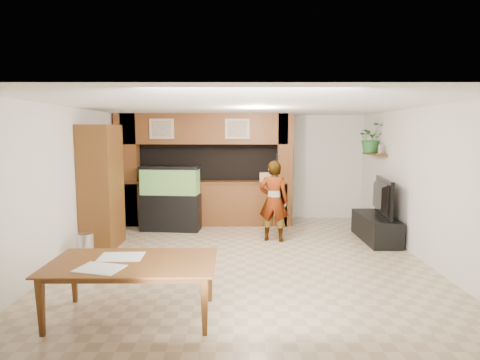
{
  "coord_description": "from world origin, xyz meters",
  "views": [
    {
      "loc": [
        -0.1,
        -6.81,
        2.16
      ],
      "look_at": [
        -0.09,
        0.6,
        1.29
      ],
      "focal_mm": 30.0,
      "sensor_mm": 36.0,
      "label": 1
    }
  ],
  "objects_px": {
    "pantry_cabinet": "(102,187)",
    "dining_table": "(133,291)",
    "television": "(377,197)",
    "aquarium": "(171,199)",
    "person": "(274,201)"
  },
  "relations": [
    {
      "from": "aquarium",
      "to": "television",
      "type": "bearing_deg",
      "value": -5.89
    },
    {
      "from": "television",
      "to": "dining_table",
      "type": "distance_m",
      "value": 5.29
    },
    {
      "from": "aquarium",
      "to": "dining_table",
      "type": "bearing_deg",
      "value": -80.74
    },
    {
      "from": "pantry_cabinet",
      "to": "person",
      "type": "bearing_deg",
      "value": 7.02
    },
    {
      "from": "television",
      "to": "dining_table",
      "type": "height_order",
      "value": "television"
    },
    {
      "from": "person",
      "to": "aquarium",
      "type": "bearing_deg",
      "value": -9.12
    },
    {
      "from": "television",
      "to": "dining_table",
      "type": "bearing_deg",
      "value": 138.09
    },
    {
      "from": "pantry_cabinet",
      "to": "dining_table",
      "type": "bearing_deg",
      "value": -65.69
    },
    {
      "from": "pantry_cabinet",
      "to": "television",
      "type": "height_order",
      "value": "pantry_cabinet"
    },
    {
      "from": "aquarium",
      "to": "pantry_cabinet",
      "type": "bearing_deg",
      "value": -124.36
    },
    {
      "from": "dining_table",
      "to": "aquarium",
      "type": "bearing_deg",
      "value": 93.21
    },
    {
      "from": "aquarium",
      "to": "person",
      "type": "distance_m",
      "value": 2.38
    },
    {
      "from": "television",
      "to": "aquarium",
      "type": "bearing_deg",
      "value": 86.06
    },
    {
      "from": "person",
      "to": "dining_table",
      "type": "bearing_deg",
      "value": 73.22
    },
    {
      "from": "pantry_cabinet",
      "to": "aquarium",
      "type": "distance_m",
      "value": 1.73
    }
  ]
}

